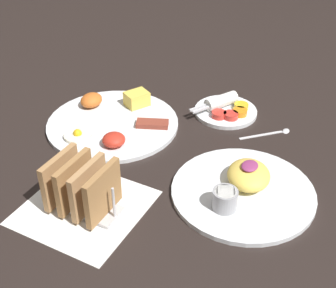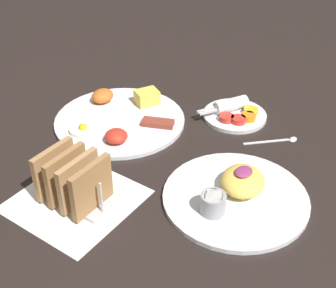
% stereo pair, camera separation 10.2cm
% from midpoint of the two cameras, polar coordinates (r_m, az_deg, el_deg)
% --- Properties ---
extents(ground_plane, '(3.00, 3.00, 0.00)m').
position_cam_midpoint_polar(ground_plane, '(1.03, -0.82, -1.59)').
color(ground_plane, black).
extents(napkin_flat, '(0.22, 0.22, 0.00)m').
position_cam_midpoint_polar(napkin_flat, '(0.92, -13.30, -7.64)').
color(napkin_flat, white).
rests_on(napkin_flat, ground_plane).
extents(plate_breakfast, '(0.32, 0.32, 0.05)m').
position_cam_midpoint_polar(plate_breakfast, '(1.14, -9.30, 2.67)').
color(plate_breakfast, white).
rests_on(plate_breakfast, ground_plane).
extents(plate_condiments, '(0.16, 0.16, 0.04)m').
position_cam_midpoint_polar(plate_condiments, '(1.18, 4.61, 4.15)').
color(plate_condiments, white).
rests_on(plate_condiments, ground_plane).
extents(plate_foreground, '(0.28, 0.28, 0.06)m').
position_cam_midpoint_polar(plate_foreground, '(0.93, 6.06, -5.45)').
color(plate_foreground, white).
rests_on(plate_foreground, ground_plane).
extents(toast_rack, '(0.10, 0.15, 0.10)m').
position_cam_midpoint_polar(toast_rack, '(0.89, -13.73, -5.25)').
color(toast_rack, '#B7B7BC').
rests_on(toast_rack, ground_plane).
extents(teaspoon, '(0.10, 0.10, 0.01)m').
position_cam_midpoint_polar(teaspoon, '(1.12, 10.25, 1.35)').
color(teaspoon, silver).
rests_on(teaspoon, ground_plane).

